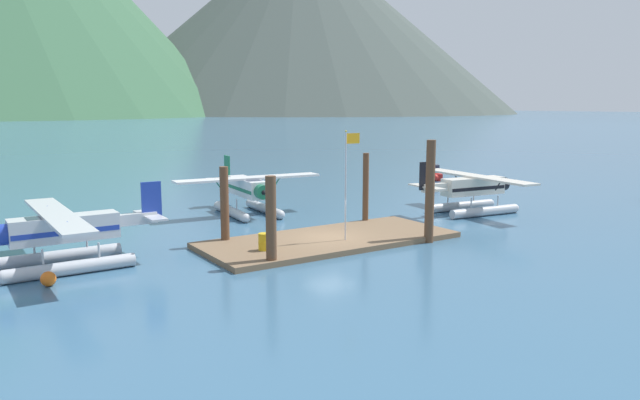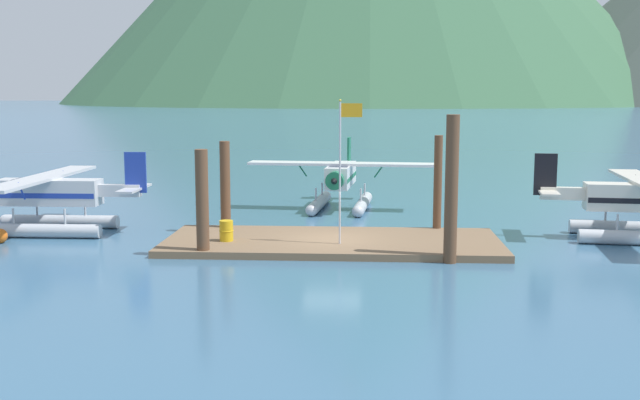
{
  "view_description": "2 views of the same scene",
  "coord_description": "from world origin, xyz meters",
  "px_view_note": "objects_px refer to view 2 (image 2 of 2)",
  "views": [
    {
      "loc": [
        -18.34,
        -27.34,
        7.66
      ],
      "look_at": [
        0.79,
        2.18,
        2.05
      ],
      "focal_mm": 33.72,
      "sensor_mm": 36.0,
      "label": 1
    },
    {
      "loc": [
        1.41,
        -31.73,
        6.55
      ],
      "look_at": [
        -0.76,
        3.68,
        1.47
      ],
      "focal_mm": 42.03,
      "sensor_mm": 36.0,
      "label": 2
    }
  ],
  "objects_px": {
    "flagpole": "(343,155)",
    "fuel_drum": "(226,231)",
    "mooring_buoy": "(0,236)",
    "seaplane_silver_port_fwd": "(49,200)",
    "seaplane_white_bow_centre": "(341,182)"
  },
  "relations": [
    {
      "from": "flagpole",
      "to": "fuel_drum",
      "type": "distance_m",
      "value": 5.97
    },
    {
      "from": "mooring_buoy",
      "to": "seaplane_silver_port_fwd",
      "type": "relative_size",
      "value": 0.06
    },
    {
      "from": "seaplane_white_bow_centre",
      "to": "fuel_drum",
      "type": "bearing_deg",
      "value": -112.18
    },
    {
      "from": "seaplane_white_bow_centre",
      "to": "seaplane_silver_port_fwd",
      "type": "relative_size",
      "value": 1.01
    },
    {
      "from": "flagpole",
      "to": "seaplane_silver_port_fwd",
      "type": "height_order",
      "value": "flagpole"
    },
    {
      "from": "seaplane_silver_port_fwd",
      "to": "flagpole",
      "type": "bearing_deg",
      "value": -13.23
    },
    {
      "from": "fuel_drum",
      "to": "seaplane_silver_port_fwd",
      "type": "height_order",
      "value": "seaplane_silver_port_fwd"
    },
    {
      "from": "flagpole",
      "to": "fuel_drum",
      "type": "bearing_deg",
      "value": 176.19
    },
    {
      "from": "fuel_drum",
      "to": "seaplane_silver_port_fwd",
      "type": "bearing_deg",
      "value": 161.82
    },
    {
      "from": "flagpole",
      "to": "seaplane_white_bow_centre",
      "type": "distance_m",
      "value": 11.64
    },
    {
      "from": "fuel_drum",
      "to": "mooring_buoy",
      "type": "bearing_deg",
      "value": 177.83
    },
    {
      "from": "seaplane_white_bow_centre",
      "to": "seaplane_silver_port_fwd",
      "type": "distance_m",
      "value": 15.71
    },
    {
      "from": "fuel_drum",
      "to": "seaplane_silver_port_fwd",
      "type": "relative_size",
      "value": 0.08
    },
    {
      "from": "flagpole",
      "to": "mooring_buoy",
      "type": "distance_m",
      "value": 15.57
    },
    {
      "from": "flagpole",
      "to": "seaplane_silver_port_fwd",
      "type": "bearing_deg",
      "value": 166.77
    }
  ]
}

